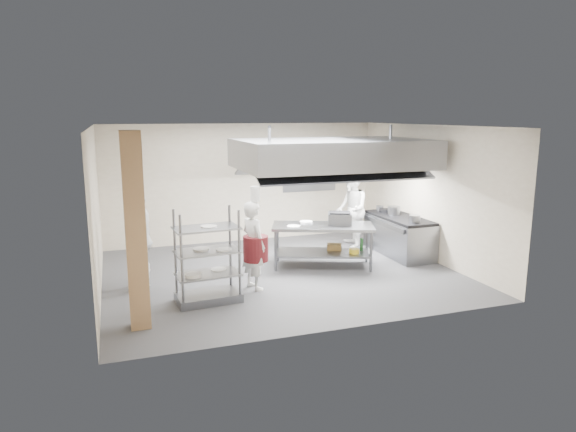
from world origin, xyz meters
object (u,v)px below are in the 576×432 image
object	(u,v)px
chef_plating	(140,239)
griddle	(340,219)
stockpot	(394,211)
chef_head	(253,245)
chef_line	(351,209)
island	(323,246)
cooking_range	(399,236)
pass_rack	(207,256)

from	to	relation	value
chef_plating	griddle	distance (m)	4.14
chef_plating	stockpot	distance (m)	5.85
chef_head	stockpot	distance (m)	4.09
chef_line	chef_plating	bearing A→B (deg)	-57.96
chef_plating	island	bearing A→B (deg)	110.97
cooking_range	island	bearing A→B (deg)	-170.45
pass_rack	chef_head	bearing A→B (deg)	18.35
stockpot	griddle	bearing A→B (deg)	-160.78
stockpot	island	bearing A→B (deg)	-165.00
island	pass_rack	xyz separation A→B (m)	(-2.71, -1.31, 0.36)
chef_head	chef_plating	xyz separation A→B (m)	(-1.98, 0.70, 0.12)
cooking_range	chef_head	world-z (taller)	chef_head
chef_line	griddle	xyz separation A→B (m)	(-0.93, -1.34, 0.09)
griddle	stockpot	world-z (taller)	griddle
chef_line	cooking_range	bearing A→B (deg)	54.39
griddle	pass_rack	bearing A→B (deg)	-135.04
chef_head	chef_plating	size ratio (longest dim) A/B	0.88
cooking_range	stockpot	world-z (taller)	stockpot
chef_head	chef_line	distance (m)	3.80
cooking_range	chef_plating	size ratio (longest dim) A/B	1.05
chef_plating	griddle	size ratio (longest dim) A/B	3.87
pass_rack	cooking_range	bearing A→B (deg)	14.60
griddle	stockpot	bearing A→B (deg)	41.80
pass_rack	griddle	world-z (taller)	pass_rack
island	chef_line	bearing A→B (deg)	66.03
pass_rack	chef_line	distance (m)	4.79
chef_line	chef_plating	world-z (taller)	chef_plating
pass_rack	chef_head	world-z (taller)	chef_head
chef_line	griddle	bearing A→B (deg)	-19.36
island	chef_head	distance (m)	2.04
island	cooking_range	world-z (taller)	island
pass_rack	island	bearing A→B (deg)	21.24
cooking_range	chef_line	xyz separation A→B (m)	(-0.78, 0.96, 0.52)
island	chef_plating	size ratio (longest dim) A/B	1.12
cooking_range	griddle	xyz separation A→B (m)	(-1.71, -0.38, 0.61)
island	pass_rack	size ratio (longest dim) A/B	1.31
cooking_range	chef_line	size ratio (longest dim) A/B	1.06
pass_rack	stockpot	world-z (taller)	pass_rack
chef_line	griddle	world-z (taller)	chef_line
chef_head	chef_line	bearing A→B (deg)	-71.96
island	stockpot	world-z (taller)	stockpot
cooking_range	chef_head	distance (m)	4.08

